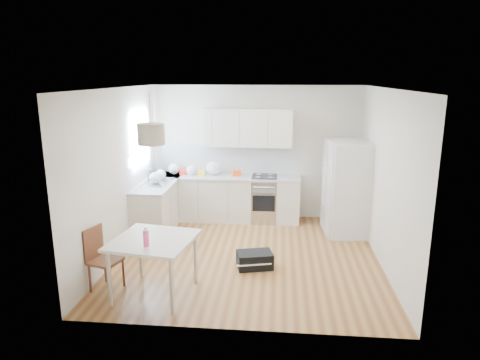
% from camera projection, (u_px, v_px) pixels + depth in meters
% --- Properties ---
extents(floor, '(4.20, 4.20, 0.00)m').
position_uv_depth(floor, '(248.00, 256.00, 7.02)').
color(floor, brown).
rests_on(floor, ground).
extents(ceiling, '(4.20, 4.20, 0.00)m').
position_uv_depth(ceiling, '(248.00, 88.00, 6.38)').
color(ceiling, white).
rests_on(ceiling, wall_back).
extents(wall_back, '(4.20, 0.00, 4.20)m').
position_uv_depth(wall_back, '(256.00, 153.00, 8.73)').
color(wall_back, silver).
rests_on(wall_back, floor).
extents(wall_left, '(0.00, 4.20, 4.20)m').
position_uv_depth(wall_left, '(118.00, 173.00, 6.89)').
color(wall_left, silver).
rests_on(wall_left, floor).
extents(wall_right, '(0.00, 4.20, 4.20)m').
position_uv_depth(wall_right, '(385.00, 179.00, 6.51)').
color(wall_right, silver).
rests_on(wall_right, floor).
extents(window_glassblock, '(0.02, 1.00, 1.00)m').
position_uv_depth(window_glassblock, '(140.00, 138.00, 7.90)').
color(window_glassblock, '#BFE0F9').
rests_on(window_glassblock, wall_left).
extents(cabinets_back, '(3.00, 0.60, 0.88)m').
position_uv_depth(cabinets_back, '(225.00, 199.00, 8.71)').
color(cabinets_back, beige).
rests_on(cabinets_back, floor).
extents(cabinets_left, '(0.60, 1.80, 0.88)m').
position_uv_depth(cabinets_left, '(159.00, 206.00, 8.24)').
color(cabinets_left, beige).
rests_on(cabinets_left, floor).
extents(counter_back, '(3.02, 0.64, 0.04)m').
position_uv_depth(counter_back, '(225.00, 177.00, 8.60)').
color(counter_back, '#A4A6A9').
rests_on(counter_back, cabinets_back).
extents(counter_left, '(0.64, 1.82, 0.04)m').
position_uv_depth(counter_left, '(158.00, 183.00, 8.13)').
color(counter_left, '#A4A6A9').
rests_on(counter_left, cabinets_left).
extents(backsplash_back, '(3.00, 0.01, 0.58)m').
position_uv_depth(backsplash_back, '(227.00, 159.00, 8.81)').
color(backsplash_back, silver).
rests_on(backsplash_back, wall_back).
extents(backsplash_left, '(0.01, 1.80, 0.58)m').
position_uv_depth(backsplash_left, '(142.00, 166.00, 8.08)').
color(backsplash_left, silver).
rests_on(backsplash_left, wall_left).
extents(upper_cabinets, '(1.70, 0.32, 0.75)m').
position_uv_depth(upper_cabinets, '(248.00, 128.00, 8.46)').
color(upper_cabinets, beige).
rests_on(upper_cabinets, wall_back).
extents(range_oven, '(0.50, 0.61, 0.88)m').
position_uv_depth(range_oven, '(264.00, 200.00, 8.64)').
color(range_oven, '#B0B2B5').
rests_on(range_oven, floor).
extents(sink, '(0.50, 0.80, 0.16)m').
position_uv_depth(sink, '(158.00, 182.00, 8.08)').
color(sink, '#B0B2B5').
rests_on(sink, counter_left).
extents(refrigerator, '(0.91, 0.94, 1.74)m').
position_uv_depth(refrigerator, '(347.00, 188.00, 7.85)').
color(refrigerator, white).
rests_on(refrigerator, floor).
extents(dining_table, '(1.15, 1.15, 0.80)m').
position_uv_depth(dining_table, '(154.00, 245.00, 5.64)').
color(dining_table, beige).
rests_on(dining_table, floor).
extents(dining_chair, '(0.46, 0.46, 0.88)m').
position_uv_depth(dining_chair, '(106.00, 260.00, 5.83)').
color(dining_chair, '#4C2A16').
rests_on(dining_chair, floor).
extents(drink_bottle, '(0.09, 0.09, 0.26)m').
position_uv_depth(drink_bottle, '(146.00, 237.00, 5.35)').
color(drink_bottle, '#EB4181').
rests_on(drink_bottle, dining_table).
extents(gym_bag, '(0.60, 0.47, 0.25)m').
position_uv_depth(gym_bag, '(255.00, 260.00, 6.58)').
color(gym_bag, black).
rests_on(gym_bag, floor).
extents(pendant_lamp, '(0.36, 0.36, 0.26)m').
position_uv_depth(pendant_lamp, '(151.00, 134.00, 5.29)').
color(pendant_lamp, '#B3A989').
rests_on(pendant_lamp, ceiling).
extents(grocery_bag_a, '(0.25, 0.21, 0.23)m').
position_uv_depth(grocery_bag_a, '(174.00, 169.00, 8.71)').
color(grocery_bag_a, white).
rests_on(grocery_bag_a, counter_back).
extents(grocery_bag_b, '(0.22, 0.19, 0.20)m').
position_uv_depth(grocery_bag_b, '(192.00, 170.00, 8.61)').
color(grocery_bag_b, white).
rests_on(grocery_bag_b, counter_back).
extents(grocery_bag_c, '(0.31, 0.27, 0.28)m').
position_uv_depth(grocery_bag_c, '(214.00, 168.00, 8.64)').
color(grocery_bag_c, white).
rests_on(grocery_bag_c, counter_back).
extents(grocery_bag_d, '(0.20, 0.17, 0.18)m').
position_uv_depth(grocery_bag_d, '(161.00, 174.00, 8.33)').
color(grocery_bag_d, white).
rests_on(grocery_bag_d, counter_back).
extents(grocery_bag_e, '(0.24, 0.20, 0.21)m').
position_uv_depth(grocery_bag_e, '(155.00, 178.00, 7.96)').
color(grocery_bag_e, white).
rests_on(grocery_bag_e, counter_left).
extents(snack_orange, '(0.21, 0.17, 0.12)m').
position_uv_depth(snack_orange, '(236.00, 173.00, 8.56)').
color(snack_orange, '#F04C15').
rests_on(snack_orange, counter_back).
extents(snack_yellow, '(0.17, 0.13, 0.10)m').
position_uv_depth(snack_yellow, '(201.00, 173.00, 8.64)').
color(snack_yellow, yellow).
rests_on(snack_yellow, counter_back).
extents(snack_red, '(0.19, 0.16, 0.11)m').
position_uv_depth(snack_red, '(183.00, 171.00, 8.72)').
color(snack_red, red).
rests_on(snack_red, counter_back).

